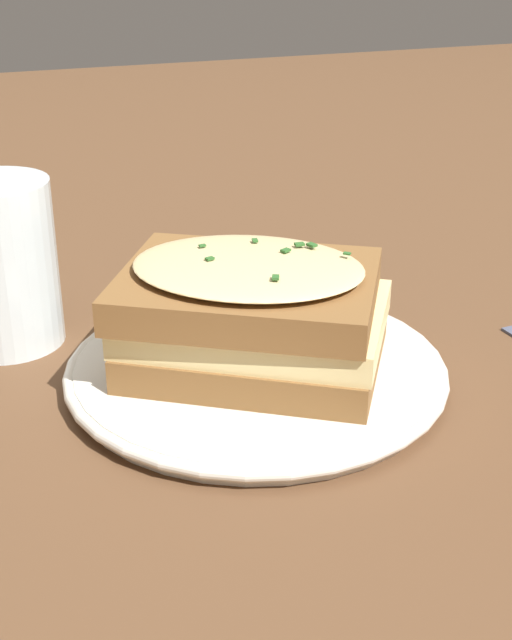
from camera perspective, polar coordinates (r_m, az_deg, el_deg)
ground_plane at (r=0.54m, az=1.58°, el=-4.72°), size 2.40×2.40×0.00m
dinner_plate at (r=0.55m, az=0.00°, el=-3.22°), size 0.23×0.23×0.01m
sandwich at (r=0.53m, az=-0.22°, el=0.45°), size 0.19×0.18×0.07m
water_glass at (r=0.60m, az=-16.04°, el=3.45°), size 0.07×0.07×0.11m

